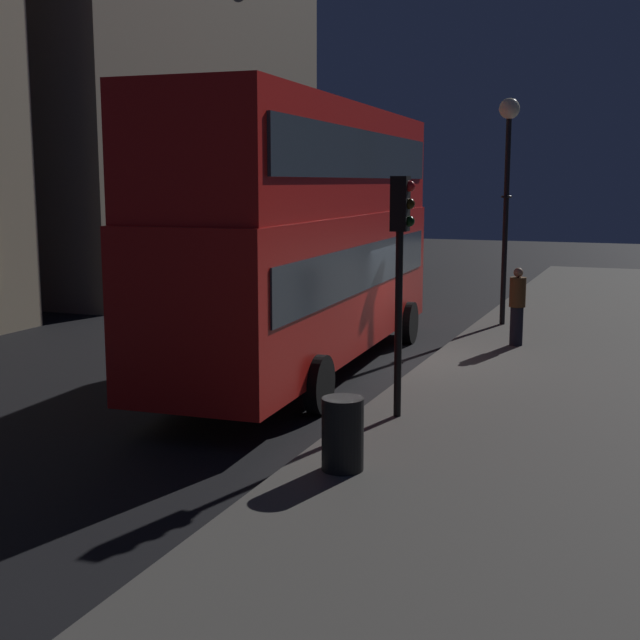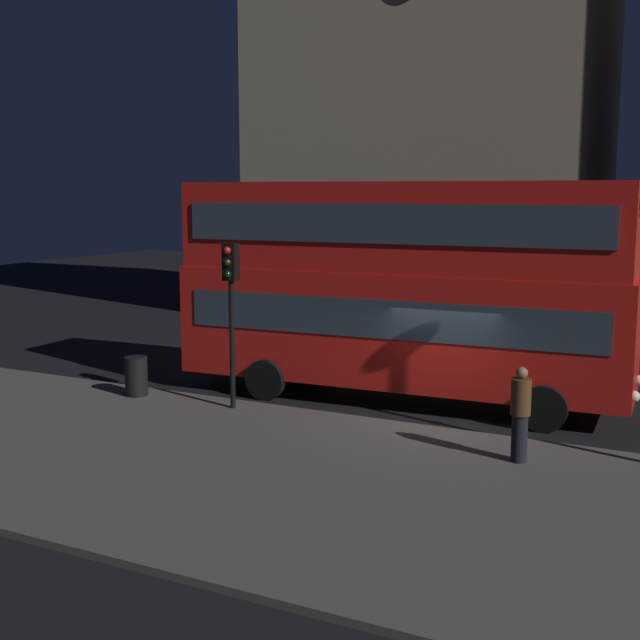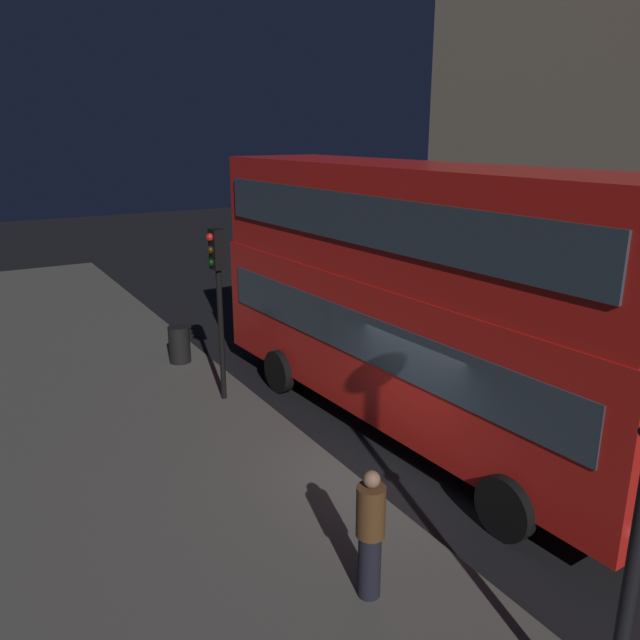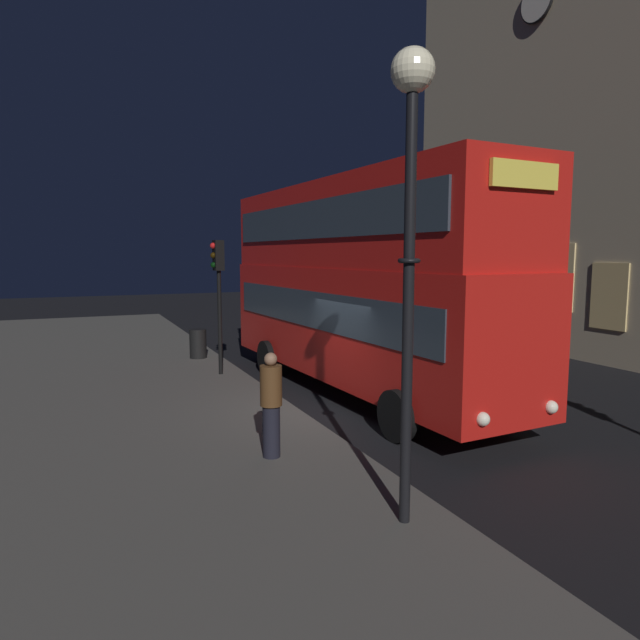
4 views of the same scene
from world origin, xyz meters
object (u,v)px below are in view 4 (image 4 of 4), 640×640
at_px(traffic_light_near_kerb, 218,278).
at_px(pedestrian, 271,404).
at_px(double_decker_bus, 356,277).
at_px(litter_bin, 198,344).
at_px(street_lamp, 411,176).

bearing_deg(traffic_light_near_kerb, pedestrian, -10.03).
bearing_deg(pedestrian, traffic_light_near_kerb, -122.10).
bearing_deg(double_decker_bus, litter_bin, -156.29).
relative_size(double_decker_bus, litter_bin, 11.56).
xyz_separation_m(traffic_light_near_kerb, litter_bin, (-2.77, -0.06, -2.28)).
bearing_deg(street_lamp, traffic_light_near_kerb, -179.97).
relative_size(double_decker_bus, traffic_light_near_kerb, 2.91).
distance_m(street_lamp, litter_bin, 13.11).
relative_size(street_lamp, pedestrian, 3.25).
bearing_deg(traffic_light_near_kerb, double_decker_bus, 40.01).
xyz_separation_m(street_lamp, litter_bin, (-12.52, -0.06, -3.89)).
height_order(traffic_light_near_kerb, street_lamp, street_lamp).
height_order(pedestrian, litter_bin, pedestrian).
distance_m(traffic_light_near_kerb, pedestrian, 7.14).
bearing_deg(litter_bin, pedestrian, -4.45).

